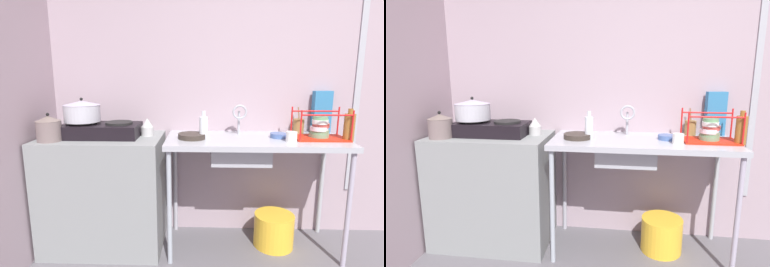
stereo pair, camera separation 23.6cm
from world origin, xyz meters
The scene contains 19 objects.
wall_back centered at (0.00, 1.90, 1.32)m, with size 4.98×0.10×2.65m, color #AA96A1.
wall_metal_strip centered at (0.49, 1.84, 1.46)m, with size 0.05×0.01×2.12m, color #AAAEB7.
counter_concrete centered at (-1.60, 1.55, 0.46)m, with size 0.94×0.59×0.92m, color gray.
counter_sink centered at (-0.40, 1.55, 0.84)m, with size 1.37×0.59×0.92m.
stove centered at (-1.60, 1.55, 0.97)m, with size 0.60×0.32×0.12m.
pot_on_left_burner centered at (-1.74, 1.55, 1.12)m, with size 0.28×0.28×0.19m.
pot_beside_stove centered at (-1.93, 1.39, 1.01)m, with size 0.18×0.18×0.21m.
percolator centered at (-1.25, 1.61, 0.99)m, with size 0.10×0.10×0.14m.
sink_basin centered at (-0.52, 1.52, 0.83)m, with size 0.44×0.32×0.18m, color #AAAEB7.
faucet centered at (-0.51, 1.67, 1.08)m, with size 0.12×0.07×0.25m.
frying_pan centered at (-0.89, 1.52, 0.94)m, with size 0.21×0.21×0.04m, color #362D27.
dish_rack centered at (0.09, 1.55, 0.99)m, with size 0.39×0.26×0.23m.
cup_by_rack centered at (-0.15, 1.43, 0.96)m, with size 0.08×0.08×0.07m, color silver.
small_bowl_on_drainboard centered at (-0.22, 1.57, 0.94)m, with size 0.13×0.13×0.04m, color #4664A0.
bottle_by_sink centered at (-0.80, 1.52, 1.01)m, with size 0.06×0.06×0.21m.
bottle_by_rack centered at (0.28, 1.48, 1.02)m, with size 0.08×0.08×0.24m.
cereal_box centered at (0.19, 1.80, 1.09)m, with size 0.16×0.06×0.35m, color teal.
utensil_jar centered at (0.00, 1.78, 0.98)m, with size 0.09×0.09×0.22m.
bucket_on_floor centered at (-0.21, 1.57, 0.14)m, with size 0.32×0.32×0.27m, color yellow.
Camera 2 is at (-0.57, -0.75, 1.41)m, focal length 28.50 mm.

